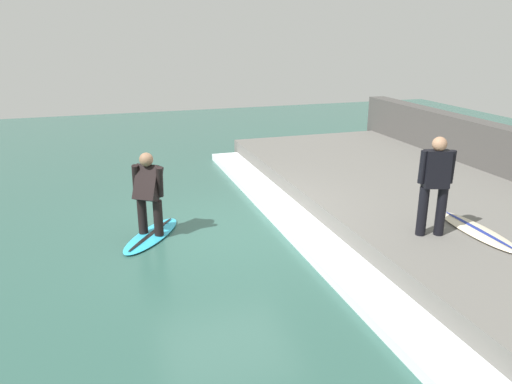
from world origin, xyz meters
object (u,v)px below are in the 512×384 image
surfboard_riding (152,235)px  surfboard_waiting_near (477,231)px  surfer_waiting_near (435,181)px  surfer_riding (148,190)px

surfboard_riding → surfboard_waiting_near: bearing=-27.3°
surfboard_waiting_near → surfer_waiting_near: bearing=167.8°
surfer_riding → surfboard_waiting_near: size_ratio=0.82×
surfboard_riding → surfboard_waiting_near: 5.35m
surfboard_riding → surfer_waiting_near: surfer_waiting_near is taller
surfer_riding → surfboard_waiting_near: 5.35m
surfer_riding → surfer_waiting_near: bearing=-29.8°
surfer_riding → surfboard_waiting_near: surfer_riding is taller
surfboard_riding → surfer_riding: surfer_riding is taller
surfer_riding → surfer_waiting_near: surfer_waiting_near is taller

